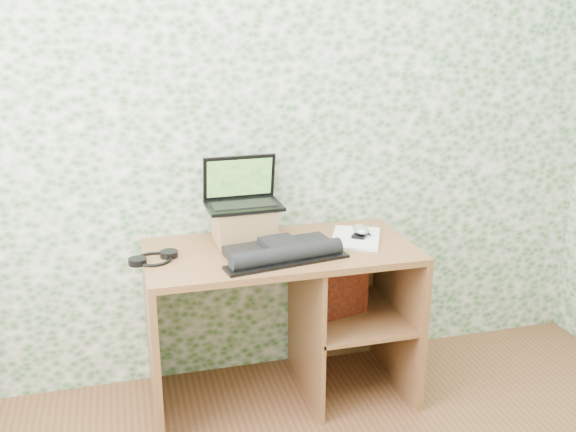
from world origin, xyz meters
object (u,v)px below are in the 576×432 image
object	(u,v)px
keyboard	(283,251)
laptop	(242,194)
riser	(244,224)
desk	(296,299)
notepad	(356,238)

from	to	relation	value
keyboard	laptop	bearing A→B (deg)	103.16
laptop	keyboard	bearing A→B (deg)	-69.33
riser	keyboard	xyz separation A→B (m)	(0.12, -0.25, -0.05)
desk	laptop	xyz separation A→B (m)	(-0.21, 0.15, 0.48)
notepad	desk	bearing A→B (deg)	-156.88
desk	keyboard	size ratio (longest dim) A/B	2.17
riser	notepad	distance (m)	0.52
desk	notepad	world-z (taller)	notepad
riser	keyboard	world-z (taller)	riser
riser	keyboard	size ratio (longest dim) A/B	0.48
desk	notepad	size ratio (longest dim) A/B	3.94
notepad	keyboard	bearing A→B (deg)	-137.24
riser	laptop	bearing A→B (deg)	90.00
desk	notepad	distance (m)	0.40
laptop	riser	bearing A→B (deg)	-91.94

